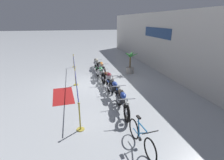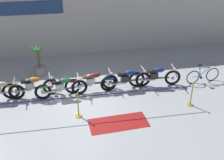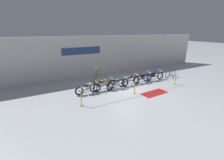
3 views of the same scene
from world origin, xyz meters
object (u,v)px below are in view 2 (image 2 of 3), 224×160
Objects in this scene: bicycle at (203,75)px; stanchion_mid_right at (191,97)px; motorcycle_green_2 at (61,87)px; motorcycle_orange_1 at (31,87)px; motorcycle_blue_4 at (126,80)px; motorcycle_blue_5 at (155,77)px; potted_palm_left_of_row at (39,62)px; stanchion_far_left at (45,104)px; stanchion_mid_left at (78,109)px; motorcycle_maroon_3 at (92,82)px; floor_banner at (118,123)px.

stanchion_mid_right is at bearing -128.09° from bicycle.
motorcycle_orange_1 is at bearing 167.79° from motorcycle_green_2.
motorcycle_blue_4 is 1.35m from motorcycle_blue_5.
potted_palm_left_of_row is 3.92m from stanchion_far_left.
stanchion_mid_left is (-3.62, -1.79, -0.12)m from motorcycle_blue_5.
motorcycle_maroon_3 is 1.53m from motorcycle_blue_4.
stanchion_far_left is at bearing -111.47° from motorcycle_green_2.
bicycle is 0.19× the size of stanchion_far_left.
stanchion_mid_left is at bearing -111.90° from motorcycle_maroon_3.
bicycle is 7.34m from stanchion_far_left.
stanchion_mid_right is (2.31, -1.75, -0.11)m from motorcycle_blue_4.
motorcycle_blue_5 reaches higher than bicycle.
stanchion_mid_left reaches higher than floor_banner.
stanchion_mid_right is (6.18, -3.90, -0.32)m from potted_palm_left_of_row.
motorcycle_orange_1 is at bearing 179.50° from motorcycle_blue_5.
motorcycle_maroon_3 is 2.67m from stanchion_far_left.
stanchion_far_left is (0.40, -3.90, 0.04)m from potted_palm_left_of_row.
motorcycle_orange_1 is 4.12m from motorcycle_blue_4.
motorcycle_blue_5 is (2.88, -0.03, 0.01)m from motorcycle_maroon_3.
stanchion_far_left is (0.64, -1.84, 0.25)m from motorcycle_orange_1.
motorcycle_blue_4 reaches higher than floor_banner.
stanchion_mid_left reaches higher than motorcycle_orange_1.
motorcycle_blue_5 is 2.03m from stanchion_mid_right.
stanchion_mid_right reaches higher than motorcycle_maroon_3.
floor_banner is at bearing -48.08° from motorcycle_green_2.
stanchion_mid_left and stanchion_mid_right have the same top height.
motorcycle_maroon_3 is 0.27× the size of stanchion_far_left.
floor_banner is at bearing -56.50° from potted_palm_left_of_row.
stanchion_mid_right is at bearing 0.00° from stanchion_far_left.
potted_palm_left_of_row reaches higher than stanchion_mid_right.
stanchion_mid_left is at bearing -44.69° from motorcycle_orange_1.
motorcycle_blue_4 is at bearing 142.90° from stanchion_mid_right.
floor_banner is (1.43, -0.69, -0.35)m from stanchion_mid_left.
stanchion_far_left reaches higher than bicycle.
stanchion_far_left reaches higher than motorcycle_orange_1.
bicycle is 7.84m from potted_palm_left_of_row.
potted_palm_left_of_row is at bearing 147.78° from stanchion_mid_right.
motorcycle_green_2 is at bearing 128.25° from floor_banner.
bicycle is (2.30, -0.08, -0.11)m from motorcycle_blue_5.
stanchion_mid_right is at bearing -15.93° from motorcycle_orange_1.
stanchion_mid_left reaches higher than motorcycle_green_2.
floor_banner is (3.28, -2.53, -0.47)m from motorcycle_orange_1.
floor_banner is at bearing -14.67° from stanchion_far_left.
potted_palm_left_of_row reaches higher than motorcycle_maroon_3.
bicycle is at bearing 16.12° from stanchion_mid_left.
motorcycle_maroon_3 is at bearing 10.95° from motorcycle_green_2.
motorcycle_orange_1 reaches higher than motorcycle_blue_4.
potted_palm_left_of_row reaches higher than motorcycle_blue_4.
motorcycle_blue_5 reaches higher than floor_banner.
potted_palm_left_of_row is 5.54m from floor_banner.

